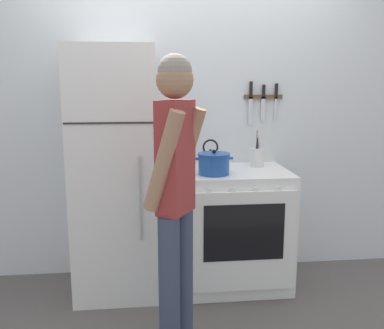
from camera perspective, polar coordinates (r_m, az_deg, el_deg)
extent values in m
plane|color=#5B5654|center=(3.74, -0.14, -13.51)|extent=(14.00, 14.00, 0.00)
cube|color=silver|center=(3.45, -0.20, 6.39)|extent=(10.00, 0.06, 2.55)
cube|color=white|center=(3.15, -10.23, -1.16)|extent=(0.59, 0.62, 1.79)
cube|color=#2D2D2D|center=(2.79, -10.95, 5.45)|extent=(0.58, 0.01, 0.01)
cylinder|color=#B2B5BA|center=(2.86, -6.92, -4.56)|extent=(0.02, 0.02, 0.57)
cube|color=white|center=(3.33, 5.60, -8.36)|extent=(0.80, 0.61, 0.90)
cube|color=black|center=(3.22, 5.75, -0.95)|extent=(0.79, 0.60, 0.02)
cube|color=black|center=(3.08, 6.66, -10.23)|extent=(0.70, 0.05, 0.68)
cylinder|color=black|center=(3.07, 2.92, -1.37)|extent=(0.20, 0.20, 0.01)
cylinder|color=black|center=(3.14, 9.43, -1.20)|extent=(0.20, 0.20, 0.01)
cylinder|color=black|center=(3.30, 2.25, -0.47)|extent=(0.20, 0.20, 0.01)
cylinder|color=black|center=(3.37, 8.32, -0.33)|extent=(0.20, 0.20, 0.01)
cylinder|color=silver|center=(2.88, 2.33, -3.52)|extent=(0.04, 0.02, 0.04)
cylinder|color=silver|center=(2.91, 5.46, -3.43)|extent=(0.04, 0.02, 0.04)
cylinder|color=silver|center=(2.95, 8.52, -3.32)|extent=(0.04, 0.02, 0.04)
cylinder|color=silver|center=(2.99, 11.50, -3.21)|extent=(0.04, 0.02, 0.04)
cube|color=white|center=(3.03, 6.86, -10.18)|extent=(0.74, 0.03, 0.72)
cube|color=black|center=(2.99, 6.98, -9.03)|extent=(0.56, 0.01, 0.40)
cylinder|color=#1E4C9E|center=(3.05, 2.93, -0.07)|extent=(0.22, 0.22, 0.14)
cylinder|color=#1E4C9E|center=(3.04, 2.94, 1.35)|extent=(0.23, 0.23, 0.02)
sphere|color=black|center=(3.03, 2.95, 1.74)|extent=(0.03, 0.03, 0.03)
cylinder|color=#1E4C9E|center=(3.03, 0.65, 0.76)|extent=(0.03, 0.02, 0.02)
cylinder|color=#1E4C9E|center=(3.06, 5.19, 0.84)|extent=(0.03, 0.02, 0.02)
cylinder|color=silver|center=(3.29, 2.47, 0.44)|extent=(0.15, 0.15, 0.10)
cone|color=silver|center=(3.28, 2.47, 1.51)|extent=(0.15, 0.15, 0.03)
sphere|color=black|center=(3.28, 2.48, 1.90)|extent=(0.02, 0.02, 0.02)
cone|color=silver|center=(3.30, 3.73, 0.63)|extent=(0.09, 0.03, 0.08)
torus|color=black|center=(3.28, 2.48, 2.33)|extent=(0.12, 0.01, 0.12)
cylinder|color=silver|center=(3.37, 8.66, 0.92)|extent=(0.10, 0.10, 0.14)
cylinder|color=#9E7547|center=(3.37, 8.65, 2.37)|extent=(0.02, 0.04, 0.25)
cylinder|color=#232326|center=(3.36, 8.55, 1.90)|extent=(0.02, 0.04, 0.20)
cylinder|color=#B2B5BA|center=(3.36, 9.04, 2.11)|extent=(0.06, 0.03, 0.23)
cylinder|color=#4C4C51|center=(3.36, 8.70, 1.75)|extent=(0.03, 0.04, 0.18)
cylinder|color=#38425B|center=(2.50, -3.04, -16.05)|extent=(0.12, 0.12, 0.83)
cylinder|color=#38425B|center=(2.63, -1.23, -14.60)|extent=(0.12, 0.12, 0.83)
cube|color=#9E3333|center=(2.33, -2.24, 0.92)|extent=(0.24, 0.27, 0.62)
cylinder|color=#A87A5B|center=(2.22, -3.82, 0.40)|extent=(0.26, 0.20, 0.55)
cylinder|color=#A87A5B|center=(2.45, -0.80, 1.39)|extent=(0.26, 0.20, 0.55)
sphere|color=#A87A5B|center=(2.30, -2.31, 11.22)|extent=(0.20, 0.20, 0.20)
sphere|color=gray|center=(2.30, -2.32, 12.34)|extent=(0.18, 0.18, 0.18)
cube|color=brown|center=(3.50, 9.47, 8.90)|extent=(0.31, 0.02, 0.03)
cube|color=silver|center=(3.48, 7.79, 7.11)|extent=(0.03, 0.00, 0.22)
cube|color=black|center=(3.47, 7.87, 9.92)|extent=(0.02, 0.02, 0.12)
cube|color=silver|center=(3.50, 9.45, 7.37)|extent=(0.03, 0.00, 0.19)
cube|color=black|center=(3.49, 9.54, 9.68)|extent=(0.02, 0.02, 0.10)
cube|color=silver|center=(3.53, 11.09, 7.41)|extent=(0.02, 0.00, 0.18)
cube|color=black|center=(3.52, 11.18, 9.71)|extent=(0.02, 0.02, 0.10)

